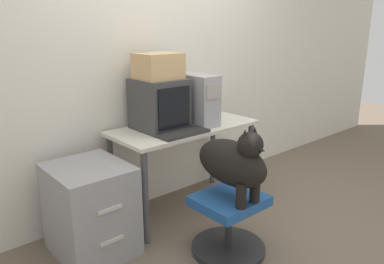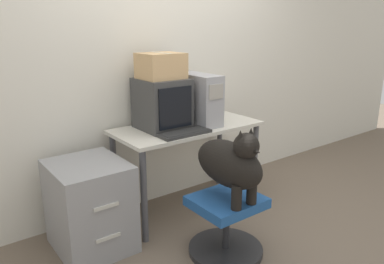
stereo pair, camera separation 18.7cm
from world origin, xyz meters
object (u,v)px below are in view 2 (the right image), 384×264
Objects in this scene: crt_monitor at (162,104)px; office_chair at (226,224)px; keyboard at (184,133)px; dog at (231,163)px; pc_tower at (198,99)px; filing_cabinet at (90,206)px; cardboard_box at (161,66)px.

crt_monitor is 1.09m from office_chair.
crt_monitor is 0.96× the size of keyboard.
dog is at bearing -88.45° from crt_monitor.
dog is (0.02, -0.81, -0.27)m from crt_monitor.
keyboard is 0.55m from dog.
filing_cabinet is (-1.05, -0.08, -0.65)m from pc_tower.
dog is 1.07m from filing_cabinet.
cardboard_box is (-0.03, 0.27, 0.50)m from keyboard.
office_chair is (0.02, -0.78, -0.75)m from crt_monitor.
filing_cabinet is at bearing -169.39° from cardboard_box.
cardboard_box is at bearing 10.61° from filing_cabinet.
filing_cabinet is at bearing -169.69° from crt_monitor.
filing_cabinet is (-0.72, -0.13, -0.65)m from crt_monitor.
keyboard is 0.79× the size of office_chair.
keyboard is (0.03, -0.27, -0.19)m from crt_monitor.
pc_tower is at bearing -9.10° from cardboard_box.
dog is at bearing -112.11° from pc_tower.
keyboard is at bearing 88.85° from dog.
office_chair is at bearing -88.40° from cardboard_box.
pc_tower reaches higher than office_chair.
crt_monitor is at bearing 171.56° from pc_tower.
office_chair is at bearing -41.33° from filing_cabinet.
keyboard is 0.89m from filing_cabinet.
dog is at bearing -88.46° from cardboard_box.
keyboard is at bearing -83.02° from cardboard_box.
pc_tower is 0.73× the size of filing_cabinet.
crt_monitor reaches higher than dog.
crt_monitor is 0.98m from filing_cabinet.
crt_monitor is at bearing -90.00° from cardboard_box.
cardboard_box is at bearing 96.98° from keyboard.
keyboard is 0.76m from office_chair.
keyboard is at bearing -82.92° from crt_monitor.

